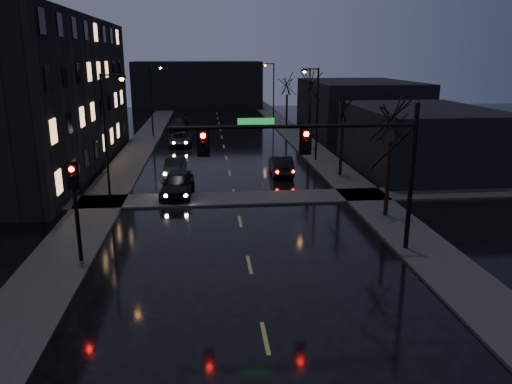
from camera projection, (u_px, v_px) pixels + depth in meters
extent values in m
plane|color=black|center=(273.00, 375.00, 14.52)|extent=(160.00, 160.00, 0.00)
cube|color=#2D2D2B|center=(135.00, 153.00, 47.27)|extent=(3.00, 140.00, 0.12)
cube|color=#2D2D2B|center=(312.00, 150.00, 48.91)|extent=(3.00, 140.00, 0.12)
cube|color=#2D2D2B|center=(235.00, 198.00, 32.26)|extent=(40.00, 3.00, 0.12)
cube|color=black|center=(21.00, 94.00, 40.13)|extent=(12.00, 30.00, 12.00)
cube|color=black|center=(421.00, 139.00, 40.30)|extent=(10.00, 14.00, 5.00)
cube|color=black|center=(358.00, 106.00, 61.42)|extent=(12.00, 18.00, 6.00)
cube|color=black|center=(198.00, 85.00, 88.02)|extent=(22.00, 10.00, 8.00)
cylinder|color=black|center=(411.00, 179.00, 22.96)|extent=(0.22, 0.22, 7.00)
cylinder|color=black|center=(295.00, 126.00, 21.77)|extent=(11.00, 0.16, 0.16)
cylinder|color=black|center=(393.00, 147.00, 22.47)|extent=(2.05, 0.10, 2.05)
cube|color=#0C591E|center=(256.00, 121.00, 21.54)|extent=(1.60, 0.04, 0.28)
cube|color=black|center=(203.00, 143.00, 21.56)|extent=(0.35, 0.28, 1.05)
sphere|color=#FF0705|center=(203.00, 136.00, 21.32)|extent=(0.22, 0.22, 0.22)
cube|color=black|center=(306.00, 141.00, 21.99)|extent=(0.35, 0.28, 1.05)
sphere|color=#FF0705|center=(306.00, 134.00, 21.75)|extent=(0.22, 0.22, 0.22)
cylinder|color=black|center=(77.00, 216.00, 21.85)|extent=(0.18, 0.18, 4.40)
cube|color=black|center=(73.00, 176.00, 21.38)|extent=(0.35, 0.28, 1.05)
sphere|color=#FF0705|center=(71.00, 169.00, 21.14)|extent=(0.22, 0.22, 0.22)
cylinder|color=black|center=(388.00, 180.00, 28.18)|extent=(0.24, 0.24, 4.40)
cylinder|color=black|center=(341.00, 150.00, 37.81)|extent=(0.24, 0.24, 4.12)
cylinder|color=black|center=(309.00, 125.00, 49.26)|extent=(0.24, 0.24, 4.68)
cylinder|color=black|center=(287.00, 112.00, 62.74)|extent=(0.24, 0.24, 4.29)
cylinder|color=black|center=(106.00, 141.00, 29.98)|extent=(0.16, 0.16, 8.00)
cylinder|color=black|center=(111.00, 75.00, 29.01)|extent=(1.20, 0.10, 0.10)
cube|color=black|center=(121.00, 77.00, 29.09)|extent=(0.50, 0.25, 0.15)
sphere|color=orange|center=(122.00, 78.00, 29.12)|extent=(0.28, 0.28, 0.28)
cylinder|color=black|center=(151.00, 102.00, 55.89)|extent=(0.16, 0.16, 8.00)
cylinder|color=black|center=(155.00, 66.00, 54.92)|extent=(1.20, 0.10, 0.10)
cube|color=black|center=(160.00, 67.00, 55.00)|extent=(0.50, 0.25, 0.15)
sphere|color=orange|center=(160.00, 68.00, 55.03)|extent=(0.28, 0.28, 0.28)
cylinder|color=black|center=(317.00, 115.00, 43.00)|extent=(0.16, 0.16, 8.00)
cylinder|color=black|center=(311.00, 69.00, 41.91)|extent=(1.20, 0.10, 0.10)
cube|color=black|center=(304.00, 70.00, 41.88)|extent=(0.50, 0.25, 0.15)
sphere|color=orange|center=(304.00, 71.00, 41.91)|extent=(0.28, 0.28, 0.28)
cylinder|color=black|center=(274.00, 92.00, 69.87)|extent=(0.16, 0.16, 8.00)
cylinder|color=black|center=(270.00, 64.00, 68.78)|extent=(1.20, 0.10, 0.10)
cube|color=black|center=(265.00, 64.00, 68.75)|extent=(0.50, 0.25, 0.15)
sphere|color=orange|center=(265.00, 65.00, 68.77)|extent=(0.28, 0.28, 0.28)
imported|color=black|center=(177.00, 184.00, 32.81)|extent=(2.33, 5.02, 1.66)
imported|color=black|center=(175.00, 167.00, 38.49)|extent=(1.70, 4.16, 1.34)
imported|color=black|center=(181.00, 139.00, 51.41)|extent=(2.26, 4.86, 1.35)
imported|color=black|center=(179.00, 125.00, 61.86)|extent=(2.42, 5.05, 1.42)
imported|color=black|center=(281.00, 165.00, 38.89)|extent=(1.71, 4.56, 1.49)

